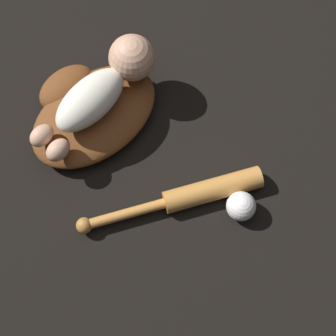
% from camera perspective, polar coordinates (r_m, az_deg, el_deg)
% --- Properties ---
extents(ground_plane, '(6.00, 6.00, 0.00)m').
position_cam_1_polar(ground_plane, '(1.47, -4.66, 4.91)').
color(ground_plane, black).
extents(baseball_glove, '(0.42, 0.35, 0.07)m').
position_cam_1_polar(baseball_glove, '(1.45, -7.97, 5.80)').
color(baseball_glove, brown).
rests_on(baseball_glove, ground).
extents(baby_figure, '(0.38, 0.19, 0.12)m').
position_cam_1_polar(baby_figure, '(1.38, -6.45, 8.35)').
color(baby_figure, silver).
rests_on(baby_figure, baseball_glove).
extents(baseball_bat, '(0.35, 0.36, 0.06)m').
position_cam_1_polar(baseball_bat, '(1.36, 2.53, -2.78)').
color(baseball_bat, '#C6843D').
rests_on(baseball_bat, ground).
extents(baseball, '(0.07, 0.07, 0.07)m').
position_cam_1_polar(baseball, '(1.35, 7.43, -3.87)').
color(baseball, white).
rests_on(baseball, ground).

